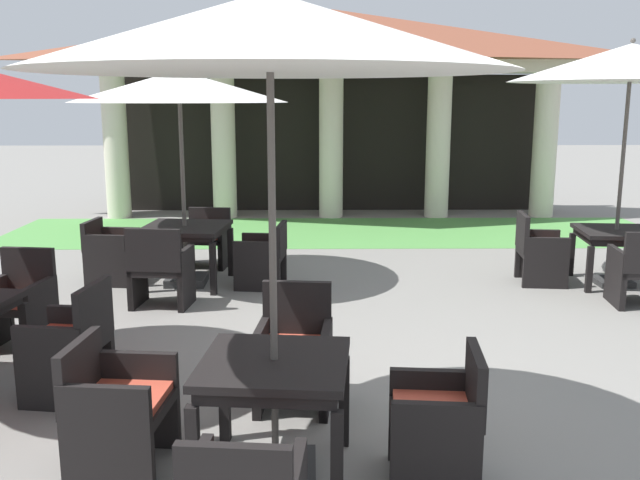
{
  "coord_description": "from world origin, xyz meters",
  "views": [
    {
      "loc": [
        -0.39,
        -4.62,
        2.31
      ],
      "look_at": [
        -0.3,
        2.37,
        0.88
      ],
      "focal_mm": 39.15,
      "sensor_mm": 36.0,
      "label": 1
    }
  ],
  "objects_px": {
    "patio_table_mid_left": "(616,238)",
    "patio_chair_far_back_east": "(439,421)",
    "patio_chair_mid_left_west": "(538,252)",
    "patio_chair_mid_right_west": "(110,252)",
    "patio_chair_mid_right_south": "(160,270)",
    "patio_chair_far_back_north": "(294,353)",
    "patio_table_far_back": "(274,376)",
    "patio_chair_mid_right_east": "(263,256)",
    "patio_umbrella_mid_right": "(179,88)",
    "patio_chair_near_foreground_east": "(71,345)",
    "patio_umbrella_far_back": "(270,35)",
    "patio_table_mid_right": "(185,233)",
    "patio_chair_far_back_west": "(117,408)",
    "patio_chair_near_foreground_north": "(20,304)",
    "patio_umbrella_mid_left": "(631,64)",
    "patio_chair_mid_right_north": "(206,239)"
  },
  "relations": [
    {
      "from": "patio_table_far_back",
      "to": "patio_chair_near_foreground_north",
      "type": "bearing_deg",
      "value": 137.31
    },
    {
      "from": "patio_umbrella_mid_left",
      "to": "patio_chair_mid_right_north",
      "type": "relative_size",
      "value": 3.81
    },
    {
      "from": "patio_umbrella_mid_right",
      "to": "patio_chair_mid_right_east",
      "type": "relative_size",
      "value": 3.4
    },
    {
      "from": "patio_umbrella_mid_left",
      "to": "patio_umbrella_far_back",
      "type": "relative_size",
      "value": 1.02
    },
    {
      "from": "patio_chair_near_foreground_north",
      "to": "patio_table_mid_left",
      "type": "xyz_separation_m",
      "value": [
        6.52,
        2.15,
        0.19
      ]
    },
    {
      "from": "patio_chair_far_back_east",
      "to": "patio_chair_far_back_west",
      "type": "distance_m",
      "value": 2.0
    },
    {
      "from": "patio_chair_near_foreground_north",
      "to": "patio_chair_mid_left_west",
      "type": "distance_m",
      "value": 6.03
    },
    {
      "from": "patio_umbrella_mid_right",
      "to": "patio_chair_mid_right_east",
      "type": "height_order",
      "value": "patio_umbrella_mid_right"
    },
    {
      "from": "patio_table_mid_right",
      "to": "patio_chair_far_back_north",
      "type": "bearing_deg",
      "value": -67.9
    },
    {
      "from": "patio_umbrella_mid_right",
      "to": "patio_table_far_back",
      "type": "bearing_deg",
      "value": -73.51
    },
    {
      "from": "patio_chair_far_back_north",
      "to": "patio_umbrella_mid_right",
      "type": "bearing_deg",
      "value": -62.44
    },
    {
      "from": "patio_umbrella_far_back",
      "to": "patio_chair_far_back_east",
      "type": "distance_m",
      "value": 2.46
    },
    {
      "from": "patio_chair_mid_left_west",
      "to": "patio_chair_far_back_west",
      "type": "relative_size",
      "value": 1.06
    },
    {
      "from": "patio_table_mid_left",
      "to": "patio_chair_mid_right_south",
      "type": "xyz_separation_m",
      "value": [
        -5.48,
        -0.89,
        -0.17
      ]
    },
    {
      "from": "patio_table_mid_left",
      "to": "patio_chair_mid_left_west",
      "type": "relative_size",
      "value": 1.11
    },
    {
      "from": "patio_chair_mid_left_west",
      "to": "patio_table_mid_right",
      "type": "bearing_deg",
      "value": -84.17
    },
    {
      "from": "patio_chair_far_back_east",
      "to": "patio_chair_far_back_north",
      "type": "relative_size",
      "value": 0.91
    },
    {
      "from": "patio_chair_mid_right_east",
      "to": "patio_umbrella_far_back",
      "type": "distance_m",
      "value": 5.0
    },
    {
      "from": "patio_chair_mid_right_north",
      "to": "patio_chair_far_back_north",
      "type": "bearing_deg",
      "value": 112.79
    },
    {
      "from": "patio_chair_mid_right_south",
      "to": "patio_chair_far_back_north",
      "type": "xyz_separation_m",
      "value": [
        1.55,
        -2.57,
        -0.01
      ]
    },
    {
      "from": "patio_table_mid_right",
      "to": "patio_chair_mid_right_east",
      "type": "height_order",
      "value": "patio_chair_mid_right_east"
    },
    {
      "from": "patio_chair_near_foreground_north",
      "to": "patio_table_mid_left",
      "type": "relative_size",
      "value": 0.93
    },
    {
      "from": "patio_table_far_back",
      "to": "patio_chair_mid_right_east",
      "type": "bearing_deg",
      "value": 94.74
    },
    {
      "from": "patio_chair_mid_right_south",
      "to": "patio_chair_far_back_north",
      "type": "distance_m",
      "value": 3.0
    },
    {
      "from": "patio_table_mid_right",
      "to": "patio_chair_near_foreground_north",
      "type": "bearing_deg",
      "value": -117.3
    },
    {
      "from": "patio_chair_far_back_west",
      "to": "patio_chair_mid_right_south",
      "type": "bearing_deg",
      "value": -166.97
    },
    {
      "from": "patio_chair_near_foreground_north",
      "to": "patio_chair_mid_right_north",
      "type": "height_order",
      "value": "patio_chair_near_foreground_north"
    },
    {
      "from": "patio_umbrella_mid_left",
      "to": "patio_chair_mid_right_east",
      "type": "relative_size",
      "value": 3.78
    },
    {
      "from": "patio_chair_mid_right_south",
      "to": "patio_chair_mid_right_north",
      "type": "height_order",
      "value": "patio_chair_mid_right_south"
    },
    {
      "from": "patio_chair_mid_left_west",
      "to": "patio_chair_far_back_north",
      "type": "height_order",
      "value": "patio_chair_far_back_north"
    },
    {
      "from": "patio_chair_mid_left_west",
      "to": "patio_chair_far_back_north",
      "type": "distance_m",
      "value": 4.65
    },
    {
      "from": "patio_chair_mid_left_west",
      "to": "patio_chair_mid_right_east",
      "type": "distance_m",
      "value": 3.46
    },
    {
      "from": "patio_umbrella_mid_left",
      "to": "patio_chair_mid_right_west",
      "type": "height_order",
      "value": "patio_umbrella_mid_left"
    },
    {
      "from": "patio_table_far_back",
      "to": "patio_umbrella_far_back",
      "type": "relative_size",
      "value": 0.33
    },
    {
      "from": "patio_chair_far_back_north",
      "to": "patio_chair_far_back_east",
      "type": "bearing_deg",
      "value": 134.86
    },
    {
      "from": "patio_chair_mid_left_west",
      "to": "patio_chair_mid_right_west",
      "type": "distance_m",
      "value": 5.42
    },
    {
      "from": "patio_chair_near_foreground_north",
      "to": "patio_table_far_back",
      "type": "distance_m",
      "value": 3.42
    },
    {
      "from": "patio_table_mid_right",
      "to": "patio_chair_mid_right_west",
      "type": "relative_size",
      "value": 1.39
    },
    {
      "from": "patio_table_mid_right",
      "to": "patio_chair_far_back_west",
      "type": "relative_size",
      "value": 1.32
    },
    {
      "from": "patio_chair_near_foreground_east",
      "to": "patio_umbrella_far_back",
      "type": "distance_m",
      "value": 3.0
    },
    {
      "from": "patio_chair_mid_right_east",
      "to": "patio_chair_mid_right_north",
      "type": "distance_m",
      "value": 1.39
    },
    {
      "from": "patio_chair_mid_left_west",
      "to": "patio_chair_mid_right_south",
      "type": "xyz_separation_m",
      "value": [
        -4.55,
        -0.98,
        0.03
      ]
    },
    {
      "from": "patio_table_mid_left",
      "to": "patio_chair_far_back_east",
      "type": "height_order",
      "value": "patio_chair_far_back_east"
    },
    {
      "from": "patio_chair_near_foreground_east",
      "to": "patio_umbrella_mid_right",
      "type": "bearing_deg",
      "value": 2.92
    },
    {
      "from": "patio_chair_mid_right_west",
      "to": "patio_chair_mid_right_east",
      "type": "relative_size",
      "value": 1.0
    },
    {
      "from": "patio_chair_far_back_west",
      "to": "patio_umbrella_mid_left",
      "type": "bearing_deg",
      "value": 136.48
    },
    {
      "from": "patio_table_mid_left",
      "to": "patio_chair_mid_left_west",
      "type": "xyz_separation_m",
      "value": [
        -0.93,
        0.09,
        -0.2
      ]
    },
    {
      "from": "patio_chair_mid_right_south",
      "to": "patio_chair_far_back_east",
      "type": "distance_m",
      "value": 4.41
    },
    {
      "from": "patio_table_far_back",
      "to": "patio_table_mid_right",
      "type": "bearing_deg",
      "value": 106.49
    },
    {
      "from": "patio_chair_mid_left_west",
      "to": "patio_table_far_back",
      "type": "xyz_separation_m",
      "value": [
        -3.09,
        -4.55,
        0.25
      ]
    }
  ]
}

